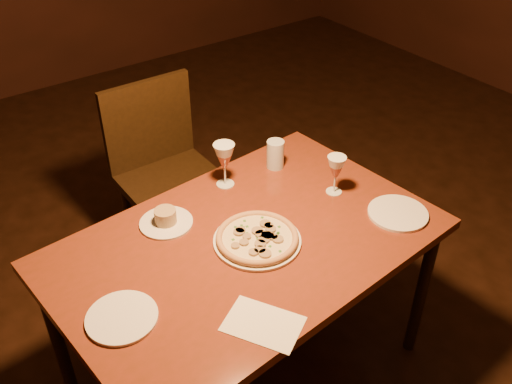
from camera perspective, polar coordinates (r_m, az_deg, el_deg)
dining_table at (r=2.05m, az=-0.94°, el=-6.20°), size 1.41×0.97×0.72m
chair_far at (r=2.76m, az=-9.04°, el=2.26°), size 0.45×0.45×0.93m
pizza_plate at (r=1.99m, az=0.12°, el=-4.63°), size 0.31×0.31×0.03m
ramekin_saucer at (r=2.09m, az=-9.01°, el=-2.73°), size 0.19×0.19×0.06m
wine_glass_far at (r=2.23m, az=-3.16°, el=2.72°), size 0.08×0.08×0.19m
wine_glass_right at (r=2.21m, az=7.95°, el=1.71°), size 0.07×0.07×0.16m
water_tumbler at (r=2.36m, az=1.95°, el=3.80°), size 0.07×0.07×0.12m
side_plate_left at (r=1.79m, az=-13.26°, el=-12.12°), size 0.22×0.22×0.01m
side_plate_near at (r=2.18m, az=14.00°, el=-2.07°), size 0.22×0.22×0.01m
menu_card at (r=1.74m, az=0.72°, el=-13.05°), size 0.25×0.27×0.00m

